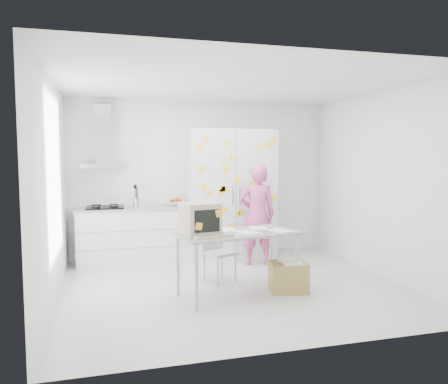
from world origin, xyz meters
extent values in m
cube|color=silver|center=(0.00, 0.00, -0.01)|extent=(4.50, 4.00, 0.02)
cube|color=white|center=(0.00, 2.00, 1.35)|extent=(4.50, 0.02, 2.70)
cube|color=white|center=(-2.25, 0.00, 1.35)|extent=(0.02, 4.00, 2.70)
cube|color=white|center=(2.25, 0.00, 1.35)|extent=(0.02, 4.00, 2.70)
cube|color=white|center=(0.00, 0.00, 2.70)|extent=(4.50, 4.00, 0.02)
cube|color=white|center=(-1.20, 1.70, 0.44)|extent=(1.80, 0.60, 0.88)
cube|color=gray|center=(-1.20, 1.40, 0.58)|extent=(1.76, 0.01, 0.01)
cube|color=gray|center=(-1.20, 1.40, 0.30)|extent=(1.76, 0.01, 0.01)
cube|color=#9E9E99|center=(-1.20, 1.70, 0.90)|extent=(1.84, 0.63, 0.04)
cube|color=black|center=(-1.65, 1.70, 0.93)|extent=(0.58, 0.50, 0.03)
cylinder|color=black|center=(-1.79, 1.58, 0.95)|extent=(0.14, 0.14, 0.02)
cylinder|color=black|center=(-1.51, 1.58, 0.95)|extent=(0.14, 0.14, 0.02)
cylinder|color=black|center=(-1.79, 1.82, 0.95)|extent=(0.14, 0.14, 0.02)
cylinder|color=black|center=(-1.51, 1.82, 0.95)|extent=(0.14, 0.14, 0.02)
cylinder|color=silver|center=(-1.15, 1.70, 0.99)|extent=(0.10, 0.10, 0.14)
cylinder|color=black|center=(-1.16, 1.71, 1.09)|extent=(0.01, 0.01, 0.30)
cylinder|color=black|center=(-1.13, 1.69, 1.09)|extent=(0.01, 0.01, 0.30)
cylinder|color=black|center=(-1.15, 1.72, 1.09)|extent=(0.01, 0.01, 0.30)
cube|color=black|center=(-1.16, 1.71, 1.25)|extent=(0.05, 0.01, 0.07)
imported|color=white|center=(-0.50, 1.70, 0.96)|extent=(0.31, 0.31, 0.08)
sphere|color=#B2140F|center=(-0.56, 1.72, 0.99)|extent=(0.08, 0.08, 0.08)
sphere|color=#B2140F|center=(-0.47, 1.65, 0.99)|extent=(0.08, 0.08, 0.08)
sphere|color=#B2140F|center=(-0.43, 1.74, 0.99)|extent=(0.08, 0.08, 0.08)
cylinder|color=yellow|center=(-0.52, 1.72, 1.03)|extent=(0.09, 0.17, 0.10)
cylinder|color=yellow|center=(-0.49, 1.72, 1.03)|extent=(0.04, 0.17, 0.10)
cylinder|color=yellow|center=(-0.47, 1.72, 1.03)|extent=(0.08, 0.17, 0.10)
cube|color=silver|center=(-1.65, 1.75, 1.60)|extent=(0.70, 0.48, 0.07)
cube|color=silver|center=(-1.65, 1.87, 2.10)|extent=(0.26, 0.24, 0.95)
cube|color=silver|center=(0.45, 1.68, 1.10)|extent=(1.50, 0.65, 2.20)
cube|color=slate|center=(0.45, 1.35, 1.10)|extent=(0.01, 0.01, 2.16)
cube|color=silver|center=(0.39, 1.34, 1.10)|extent=(0.02, 0.02, 0.30)
cube|color=silver|center=(0.51, 1.34, 1.10)|extent=(0.02, 0.02, 0.30)
cube|color=yellow|center=(0.86, 1.34, 1.90)|extent=(0.10, 0.00, 0.10)
cube|color=yellow|center=(1.01, 1.34, 1.93)|extent=(0.12, 0.00, 0.12)
cube|color=yellow|center=(1.12, 1.34, 1.05)|extent=(0.12, 0.00, 0.12)
cube|color=yellow|center=(0.22, 1.34, 1.21)|extent=(0.10, 0.00, 0.10)
cube|color=yellow|center=(0.46, 1.34, 1.35)|extent=(0.12, 0.00, 0.12)
cube|color=yellow|center=(0.83, 1.34, 0.86)|extent=(0.12, 0.00, 0.12)
cube|color=yellow|center=(0.25, 1.34, 0.87)|extent=(0.10, 0.00, 0.10)
cube|color=yellow|center=(0.32, 1.34, 1.95)|extent=(0.12, 0.00, 0.12)
cube|color=yellow|center=(0.54, 1.34, 0.81)|extent=(0.12, 0.00, 0.12)
cube|color=yellow|center=(0.86, 1.34, 1.19)|extent=(0.12, 0.00, 0.12)
cube|color=yellow|center=(0.74, 1.34, 0.94)|extent=(0.10, 0.00, 0.10)
cube|color=yellow|center=(0.24, 1.34, 1.69)|extent=(0.12, 0.00, 0.12)
cube|color=yellow|center=(-0.01, 1.34, 1.15)|extent=(0.10, 0.00, 0.10)
cube|color=yellow|center=(-0.10, 1.34, 1.26)|extent=(0.10, 0.00, 0.10)
cube|color=yellow|center=(-0.16, 1.34, 1.89)|extent=(0.11, 0.00, 0.11)
cube|color=yellow|center=(0.38, 1.34, 0.59)|extent=(0.10, 0.00, 0.10)
cube|color=yellow|center=(0.25, 1.34, 1.22)|extent=(0.11, 0.00, 0.11)
cube|color=yellow|center=(0.99, 1.34, 0.59)|extent=(0.11, 0.00, 0.11)
cube|color=yellow|center=(1.09, 1.34, 2.03)|extent=(0.10, 0.00, 0.10)
cube|color=yellow|center=(0.28, 1.34, 1.53)|extent=(0.10, 0.00, 0.10)
cube|color=yellow|center=(0.17, 1.34, 1.16)|extent=(0.11, 0.00, 0.11)
cube|color=yellow|center=(0.63, 1.34, 0.52)|extent=(0.10, 0.00, 0.10)
cube|color=yellow|center=(-0.07, 1.34, 2.03)|extent=(0.10, 0.00, 0.10)
cube|color=yellow|center=(-0.13, 1.34, 1.54)|extent=(0.12, 0.00, 0.12)
cube|color=yellow|center=(0.76, 1.34, 0.77)|extent=(0.11, 0.00, 0.11)
cube|color=yellow|center=(0.37, 1.34, 1.73)|extent=(0.11, 0.00, 0.11)
cube|color=yellow|center=(0.72, 1.34, 1.28)|extent=(0.11, 0.00, 0.11)
cube|color=yellow|center=(0.47, 1.34, 0.80)|extent=(0.11, 0.00, 0.11)
imported|color=#CA4E8B|center=(0.71, 1.05, 0.81)|extent=(0.65, 0.48, 1.62)
cube|color=gray|center=(-0.04, -0.36, 0.79)|extent=(1.61, 1.01, 0.03)
cylinder|color=#A0A1A5|center=(-0.66, -0.79, 0.39)|extent=(0.04, 0.04, 0.77)
cylinder|color=#A0A1A5|center=(0.69, -0.54, 0.39)|extent=(0.04, 0.04, 0.77)
cylinder|color=#A0A1A5|center=(-0.77, -0.18, 0.39)|extent=(0.04, 0.04, 0.77)
cylinder|color=#A0A1A5|center=(0.58, 0.07, 0.39)|extent=(0.04, 0.04, 0.77)
cube|color=tan|center=(-0.53, -0.36, 1.00)|extent=(0.48, 0.50, 0.39)
cube|color=tan|center=(-0.49, -0.58, 1.00)|extent=(0.38, 0.09, 0.34)
cube|color=black|center=(-0.49, -0.59, 1.00)|extent=(0.32, 0.06, 0.27)
cube|color=gold|center=(-0.59, -0.62, 0.95)|extent=(0.10, 0.02, 0.10)
cube|color=gold|center=(-0.34, -0.57, 1.09)|extent=(0.10, 0.02, 0.10)
cube|color=tan|center=(-0.43, -0.62, 0.82)|extent=(0.49, 0.24, 0.03)
cube|color=gray|center=(-0.43, -0.62, 0.84)|extent=(0.44, 0.19, 0.01)
cube|color=silver|center=(0.07, -0.39, 0.81)|extent=(0.34, 0.38, 0.00)
cube|color=silver|center=(0.30, -0.16, 0.81)|extent=(0.27, 0.35, 0.00)
cube|color=silver|center=(0.49, -0.42, 0.81)|extent=(0.30, 0.37, 0.00)
cube|color=silver|center=(-0.13, -0.16, 0.81)|extent=(0.24, 0.33, 0.00)
cube|color=#A4A3A1|center=(-0.11, 0.26, 0.41)|extent=(0.50, 0.50, 0.04)
cube|color=#A4A3A1|center=(-0.18, 0.42, 0.63)|extent=(0.34, 0.17, 0.42)
cylinder|color=#9FA0A4|center=(-0.20, 0.06, 0.20)|extent=(0.03, 0.03, 0.39)
cylinder|color=#9FA0A4|center=(0.09, 0.18, 0.20)|extent=(0.03, 0.03, 0.39)
cylinder|color=#9FA0A4|center=(-0.32, 0.35, 0.20)|extent=(0.03, 0.03, 0.39)
cylinder|color=#9FA0A4|center=(-0.03, 0.47, 0.20)|extent=(0.03, 0.03, 0.39)
cube|color=#9E8B44|center=(0.64, -0.38, 0.19)|extent=(0.53, 0.46, 0.38)
cube|color=white|center=(0.66, -0.41, 0.40)|extent=(0.25, 0.32, 0.03)
cube|color=white|center=(0.62, -0.34, 0.41)|extent=(0.31, 0.34, 0.00)
camera|label=1|loc=(-1.62, -5.53, 1.79)|focal=35.00mm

